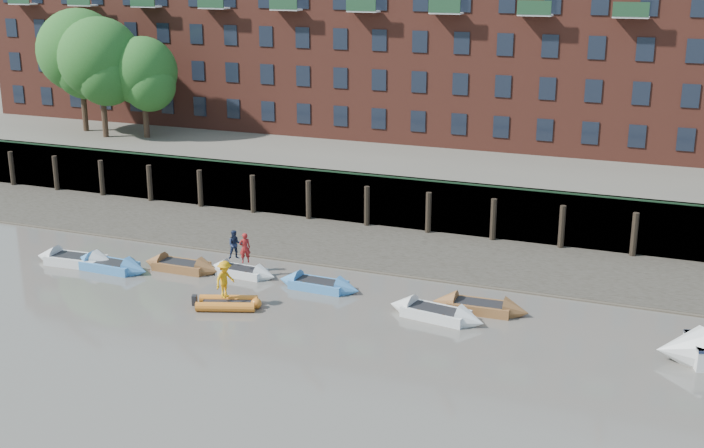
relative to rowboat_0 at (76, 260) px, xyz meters
The scene contains 18 objects.
ground 16.92m from the rowboat_0, 32.57° to the right, with size 220.00×220.00×0.00m, color #605B53.
foreshore 16.81m from the rowboat_0, 31.94° to the left, with size 110.00×8.00×0.50m, color #3D382F.
mud_band 15.28m from the rowboat_0, 21.05° to the left, with size 110.00×1.60×0.10m, color #4C4336.
river_wall 19.52m from the rowboat_0, 42.94° to the left, with size 110.00×1.23×3.30m.
bank_terrace 30.47m from the rowboat_0, 62.06° to the left, with size 110.00×28.00×3.20m, color #5E594D.
apartment_terrace 33.75m from the rowboat_0, 62.92° to the left, with size 80.60×15.56×20.98m.
tree_cluster 23.20m from the rowboat_0, 121.91° to the left, with size 11.76×7.74×9.40m.
rowboat_0 is the anchor object (origin of this frame).
rowboat_1 2.29m from the rowboat_0, ahead, with size 4.79×1.53×1.38m.
rowboat_2 6.04m from the rowboat_0, 12.71° to the left, with size 4.59×1.36×1.33m.
rowboat_3 9.47m from the rowboat_0, 11.08° to the left, with size 4.09×1.40×1.17m.
rowboat_4 13.98m from the rowboat_0, ahead, with size 4.51×1.46×1.29m.
rowboat_5 20.52m from the rowboat_0, ahead, with size 4.95×2.12×1.39m.
rowboat_6 22.29m from the rowboat_0, ahead, with size 4.68×1.50×1.35m.
rib_tender 11.22m from the rowboat_0, 12.41° to the right, with size 3.16×2.31×0.53m.
person_rower_a 9.84m from the rowboat_0, 10.18° to the left, with size 0.59×0.39×1.63m, color maroon.
person_rower_b 9.14m from the rowboat_0, 13.40° to the left, with size 0.76×0.59×1.57m, color #19233F.
person_rib_crew 11.05m from the rowboat_0, 12.48° to the right, with size 1.18×0.68×1.83m, color orange.
Camera 1 is at (16.82, -27.70, 15.99)m, focal length 45.00 mm.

